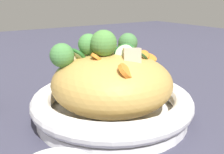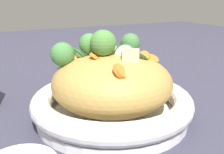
# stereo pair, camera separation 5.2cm
# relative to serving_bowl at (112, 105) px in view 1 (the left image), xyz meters

# --- Properties ---
(ground_plane) EXTENTS (3.00, 3.00, 0.00)m
(ground_plane) POSITION_rel_serving_bowl_xyz_m (0.00, 0.00, -0.03)
(ground_plane) COLOR #39384A
(serving_bowl) EXTENTS (0.31, 0.31, 0.06)m
(serving_bowl) POSITION_rel_serving_bowl_xyz_m (0.00, 0.00, 0.00)
(serving_bowl) COLOR white
(serving_bowl) RESTS_ON ground_plane
(noodle_heap) EXTENTS (0.23, 0.23, 0.11)m
(noodle_heap) POSITION_rel_serving_bowl_xyz_m (-0.00, -0.00, 0.05)
(noodle_heap) COLOR tan
(noodle_heap) RESTS_ON serving_bowl
(broccoli_florets) EXTENTS (0.15, 0.22, 0.08)m
(broccoli_florets) POSITION_rel_serving_bowl_xyz_m (0.04, 0.01, 0.11)
(broccoli_florets) COLOR #A1C16E
(broccoli_florets) RESTS_ON serving_bowl
(carrot_coins) EXTENTS (0.14, 0.14, 0.04)m
(carrot_coins) POSITION_rel_serving_bowl_xyz_m (-0.03, -0.01, 0.09)
(carrot_coins) COLOR orange
(carrot_coins) RESTS_ON serving_bowl
(zucchini_slices) EXTENTS (0.11, 0.14, 0.05)m
(zucchini_slices) POSITION_rel_serving_bowl_xyz_m (0.01, -0.00, 0.10)
(zucchini_slices) COLOR beige
(zucchini_slices) RESTS_ON serving_bowl
(chicken_chunks) EXTENTS (0.13, 0.11, 0.04)m
(chicken_chunks) POSITION_rel_serving_bowl_xyz_m (0.01, 0.02, 0.10)
(chicken_chunks) COLOR beige
(chicken_chunks) RESTS_ON serving_bowl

